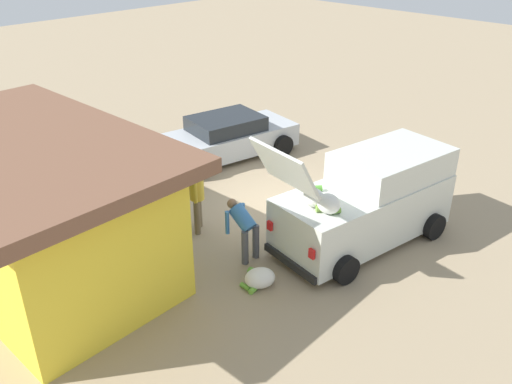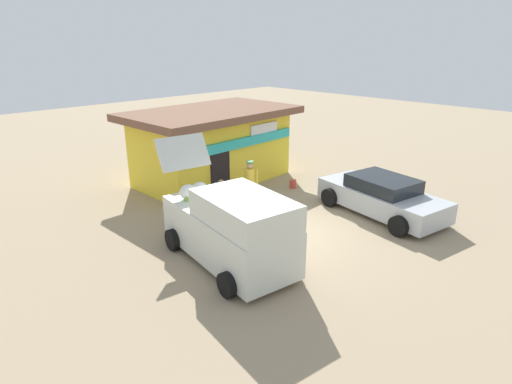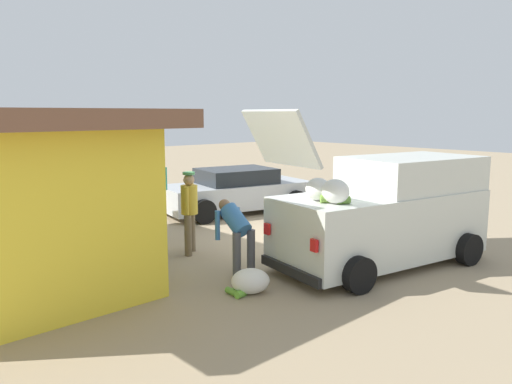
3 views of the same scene
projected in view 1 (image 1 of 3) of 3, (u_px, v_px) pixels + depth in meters
ground_plane at (274, 204)px, 14.06m from camera, size 60.00×60.00×0.00m
storefront_bar at (33, 206)px, 10.77m from camera, size 6.90×4.29×2.94m
delivery_van at (369, 200)px, 12.10m from camera, size 2.57×4.90×2.93m
parked_sedan at (226, 137)px, 16.55m from camera, size 2.74×4.59×1.29m
vendor_standing at (197, 193)px, 12.46m from camera, size 0.48×0.48×1.70m
customer_bending at (244, 225)px, 11.52m from camera, size 0.75×0.57×1.31m
unloaded_banana_pile at (259, 278)px, 10.87m from camera, size 0.84×0.78×0.41m
paint_bucket at (124, 192)px, 14.29m from camera, size 0.27×0.27×0.33m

